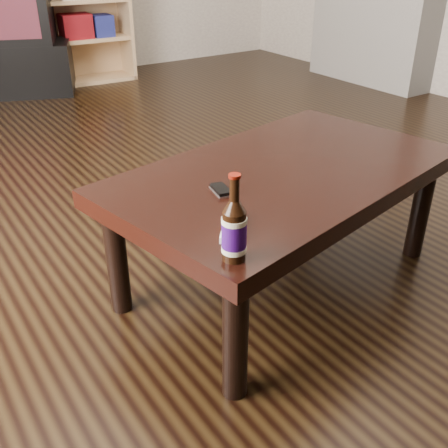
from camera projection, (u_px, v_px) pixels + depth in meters
floor at (234, 185)px, 2.87m from camera, size 5.00×6.00×0.01m
tv_stand at (8, 69)px, 4.42m from camera, size 1.17×0.88×0.42m
coffee_table at (284, 184)px, 1.88m from camera, size 1.38×0.96×0.47m
beer_bottle at (234, 231)px, 1.29m from camera, size 0.07×0.07×0.23m
phone at (221, 190)px, 1.67m from camera, size 0.06×0.10×0.02m
remote at (232, 226)px, 1.46m from camera, size 0.15×0.16×0.02m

